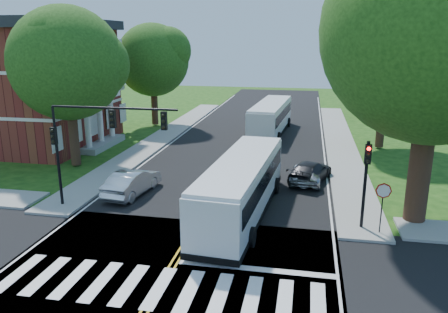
% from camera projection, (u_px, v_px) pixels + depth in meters
% --- Properties ---
extents(ground, '(140.00, 140.00, 0.00)m').
position_uv_depth(ground, '(163.00, 281.00, 17.26)').
color(ground, '#164110').
rests_on(ground, ground).
extents(road, '(14.00, 96.00, 0.01)m').
position_uv_depth(road, '(237.00, 160.00, 34.30)').
color(road, black).
rests_on(road, ground).
extents(cross_road, '(60.00, 12.00, 0.01)m').
position_uv_depth(cross_road, '(163.00, 281.00, 17.26)').
color(cross_road, black).
rests_on(cross_road, ground).
extents(center_line, '(0.36, 70.00, 0.01)m').
position_uv_depth(center_line, '(244.00, 148.00, 38.09)').
color(center_line, gold).
rests_on(center_line, road).
extents(edge_line_w, '(0.12, 70.00, 0.01)m').
position_uv_depth(edge_line_w, '(170.00, 144.00, 39.33)').
color(edge_line_w, silver).
rests_on(edge_line_w, road).
extents(edge_line_e, '(0.12, 70.00, 0.01)m').
position_uv_depth(edge_line_e, '(324.00, 151.00, 36.84)').
color(edge_line_e, silver).
rests_on(edge_line_e, road).
extents(crosswalk, '(12.60, 3.00, 0.01)m').
position_uv_depth(crosswalk, '(159.00, 288.00, 16.78)').
color(crosswalk, silver).
rests_on(crosswalk, road).
extents(stop_bar, '(6.60, 0.40, 0.01)m').
position_uv_depth(stop_bar, '(256.00, 269.00, 18.13)').
color(stop_bar, silver).
rests_on(stop_bar, road).
extents(sidewalk_nw, '(2.60, 40.00, 0.15)m').
position_uv_depth(sidewalk_nw, '(164.00, 136.00, 42.43)').
color(sidewalk_nw, gray).
rests_on(sidewalk_nw, ground).
extents(sidewalk_ne, '(2.60, 40.00, 0.15)m').
position_uv_depth(sidewalk_ne, '(340.00, 143.00, 39.39)').
color(sidewalk_ne, gray).
rests_on(sidewalk_ne, ground).
extents(tree_ne_big, '(10.80, 10.80, 14.91)m').
position_uv_depth(tree_ne_big, '(437.00, 30.00, 20.28)').
color(tree_ne_big, '#311B13').
rests_on(tree_ne_big, ground).
extents(tree_west_near, '(8.00, 8.00, 11.40)m').
position_uv_depth(tree_west_near, '(67.00, 64.00, 30.63)').
color(tree_west_near, '#311B13').
rests_on(tree_west_near, ground).
extents(tree_west_far, '(7.60, 7.60, 10.67)m').
position_uv_depth(tree_west_far, '(153.00, 60.00, 45.83)').
color(tree_west_far, '#311B13').
rests_on(tree_west_far, ground).
extents(tree_east_mid, '(8.40, 8.40, 11.93)m').
position_uv_depth(tree_east_mid, '(388.00, 56.00, 35.80)').
color(tree_east_mid, '#311B13').
rests_on(tree_east_mid, ground).
extents(tree_east_far, '(7.20, 7.20, 10.34)m').
position_uv_depth(tree_east_far, '(373.00, 59.00, 51.03)').
color(tree_east_far, '#311B13').
rests_on(tree_east_far, ground).
extents(signal_nw, '(7.15, 0.46, 5.66)m').
position_uv_depth(signal_nw, '(94.00, 133.00, 23.26)').
color(signal_nw, black).
rests_on(signal_nw, ground).
extents(signal_ne, '(0.30, 0.46, 4.40)m').
position_uv_depth(signal_ne, '(366.00, 173.00, 21.07)').
color(signal_ne, black).
rests_on(signal_ne, ground).
extents(stop_sign, '(0.76, 0.08, 2.53)m').
position_uv_depth(stop_sign, '(383.00, 196.00, 20.73)').
color(stop_sign, black).
rests_on(stop_sign, ground).
extents(bus_lead, '(3.53, 12.06, 3.08)m').
position_uv_depth(bus_lead, '(242.00, 186.00, 23.35)').
color(bus_lead, silver).
rests_on(bus_lead, road).
extents(bus_follow, '(3.54, 12.16, 3.11)m').
position_uv_depth(bus_follow, '(271.00, 117.00, 43.26)').
color(bus_follow, silver).
rests_on(bus_follow, road).
extents(hatchback, '(2.21, 4.85, 1.54)m').
position_uv_depth(hatchback, '(132.00, 182.00, 26.59)').
color(hatchback, silver).
rests_on(hatchback, road).
extents(suv, '(2.23, 4.34, 1.17)m').
position_uv_depth(suv, '(306.00, 174.00, 28.89)').
color(suv, '#A4A6AB').
rests_on(suv, road).
extents(dark_sedan, '(3.29, 4.98, 1.34)m').
position_uv_depth(dark_sedan, '(310.00, 171.00, 29.08)').
color(dark_sedan, black).
rests_on(dark_sedan, road).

